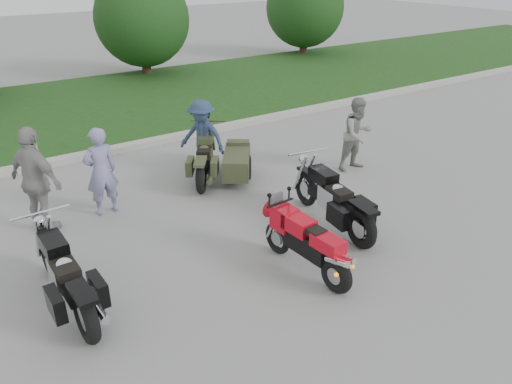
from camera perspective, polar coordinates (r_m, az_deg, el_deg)
ground at (r=7.96m, az=-0.72°, el=-8.32°), size 80.00×80.00×0.00m
curb at (r=12.85m, az=-15.70°, el=4.73°), size 60.00×0.30×0.15m
grass_strip at (r=16.67m, az=-20.57°, el=8.76°), size 60.00×8.00×0.14m
tree_mid_right at (r=20.62m, az=-12.89°, el=18.73°), size 3.60×3.60×4.00m
tree_far_right at (r=24.72m, az=5.60°, el=20.25°), size 3.60×3.60×4.00m
sportbike_red at (r=7.56m, az=5.92°, el=-5.78°), size 0.37×1.88×0.89m
cruiser_left at (r=7.28m, az=-20.78°, el=-9.38°), size 0.42×2.41×0.93m
cruiser_right at (r=8.90m, az=9.07°, el=-1.19°), size 0.55×2.45×0.94m
cruiser_sidecar at (r=10.76m, az=-3.72°, el=3.53°), size 1.83×2.11×0.88m
person_stripe at (r=9.56m, az=-17.31°, el=2.24°), size 0.63×0.43×1.68m
person_grey at (r=11.36m, az=11.54°, el=6.50°), size 0.82×0.65×1.65m
person_denim at (r=11.01m, az=-6.16°, el=6.27°), size 1.08×1.23×1.65m
person_back at (r=9.26m, az=-23.81°, el=1.17°), size 0.95×1.21×1.91m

